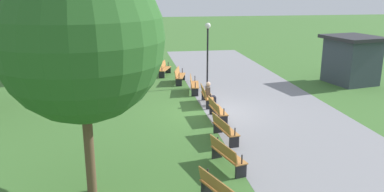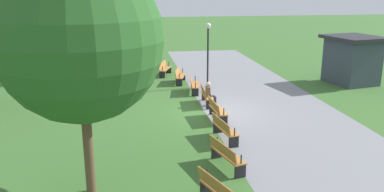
{
  "view_description": "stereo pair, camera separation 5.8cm",
  "coord_description": "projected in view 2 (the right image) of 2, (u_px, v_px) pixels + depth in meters",
  "views": [
    {
      "loc": [
        17.11,
        -3.78,
        5.64
      ],
      "look_at": [
        -0.0,
        -1.0,
        0.8
      ],
      "focal_mm": 36.67,
      "sensor_mm": 36.0,
      "label": 1
    },
    {
      "loc": [
        17.12,
        -3.72,
        5.64
      ],
      "look_at": [
        -0.0,
        -1.0,
        0.8
      ],
      "focal_mm": 36.67,
      "sensor_mm": 36.0,
      "label": 2
    }
  ],
  "objects": [
    {
      "name": "bench_1",
      "position": [
        164.0,
        68.0,
        25.73
      ],
      "size": [
        1.75,
        1.04,
        0.89
      ],
      "rotation": [
        0.0,
        0.0,
        -0.36
      ],
      "color": "#B27538",
      "rests_on": "ground"
    },
    {
      "name": "bench_2",
      "position": [
        180.0,
        75.0,
        23.69
      ],
      "size": [
        1.75,
        0.89,
        0.89
      ],
      "rotation": [
        0.0,
        0.0,
        -0.26
      ],
      "color": "#B27538",
      "rests_on": "ground"
    },
    {
      "name": "bench_5",
      "position": [
        217.0,
        110.0,
        17.09
      ],
      "size": [
        1.71,
        0.56,
        0.89
      ],
      "rotation": [
        0.0,
        0.0,
        0.05
      ],
      "color": "#B27538",
      "rests_on": "ground"
    },
    {
      "name": "tree_0",
      "position": [
        81.0,
        7.0,
        24.88
      ],
      "size": [
        4.05,
        4.05,
        6.44
      ],
      "color": "#4C3828",
      "rests_on": "ground"
    },
    {
      "name": "bench_8",
      "position": [
        220.0,
        191.0,
        10.27
      ],
      "size": [
        1.75,
        1.04,
        0.89
      ],
      "rotation": [
        0.0,
        0.0,
        0.36
      ],
      "color": "#B27538",
      "rests_on": "ground"
    },
    {
      "name": "kiosk",
      "position": [
        352.0,
        59.0,
        23.37
      ],
      "size": [
        3.54,
        3.32,
        2.85
      ],
      "rotation": [
        0.0,
        0.0,
        0.2
      ],
      "color": "#38424C",
      "rests_on": "ground"
    },
    {
      "name": "bench_6",
      "position": [
        224.0,
        129.0,
        14.81
      ],
      "size": [
        1.74,
        0.73,
        0.89
      ],
      "rotation": [
        0.0,
        0.0,
        0.16
      ],
      "color": "#B27538",
      "rests_on": "ground"
    },
    {
      "name": "path_paving",
      "position": [
        269.0,
        109.0,
        18.77
      ],
      "size": [
        35.67,
        6.27,
        0.01
      ],
      "primitive_type": "cube",
      "color": "gray",
      "rests_on": "ground"
    },
    {
      "name": "bench_4",
      "position": [
        206.0,
        95.0,
        19.35
      ],
      "size": [
        1.71,
        0.56,
        0.89
      ],
      "rotation": [
        0.0,
        0.0,
        -0.05
      ],
      "color": "#B27538",
      "rests_on": "ground"
    },
    {
      "name": "tree_3",
      "position": [
        80.0,
        40.0,
        10.0
      ],
      "size": [
        4.34,
        4.34,
        6.51
      ],
      "color": "brown",
      "rests_on": "ground"
    },
    {
      "name": "bench_7",
      "position": [
        226.0,
        154.0,
        12.53
      ],
      "size": [
        1.75,
        0.89,
        0.89
      ],
      "rotation": [
        0.0,
        0.0,
        0.26
      ],
      "color": "#B27538",
      "rests_on": "ground"
    },
    {
      "name": "bench_3",
      "position": [
        194.0,
        84.0,
        21.56
      ],
      "size": [
        1.74,
        0.73,
        0.89
      ],
      "rotation": [
        0.0,
        0.0,
        -0.16
      ],
      "color": "#B27538",
      "rests_on": "ground"
    },
    {
      "name": "person_seated",
      "position": [
        210.0,
        93.0,
        19.12
      ],
      "size": [
        0.34,
        0.53,
        1.2
      ],
      "rotation": [
        0.0,
        0.0,
        -0.05
      ],
      "color": "#4C4238",
      "rests_on": "ground"
    },
    {
      "name": "bench_0",
      "position": [
        148.0,
        63.0,
        27.65
      ],
      "size": [
        1.72,
        1.18,
        0.89
      ],
      "rotation": [
        0.0,
        0.0,
        -0.47
      ],
      "color": "#B27538",
      "rests_on": "ground"
    },
    {
      "name": "lamp_post",
      "position": [
        208.0,
        42.0,
        22.23
      ],
      "size": [
        0.32,
        0.32,
        3.69
      ],
      "color": "black",
      "rests_on": "ground"
    },
    {
      "name": "ground_plane",
      "position": [
        213.0,
        112.0,
        18.36
      ],
      "size": [
        120.0,
        120.0,
        0.0
      ],
      "primitive_type": "plane",
      "color": "#3D6B2D"
    }
  ]
}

